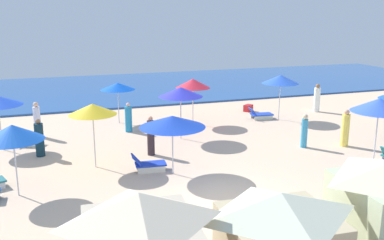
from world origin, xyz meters
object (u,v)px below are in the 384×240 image
Objects in this scene: umbrella_1 at (281,79)px; lounge_chair_9_0 at (26,140)px; umbrella_6 at (118,86)px; beachgoer_1 at (37,120)px; cooler_box_0 at (248,108)px; umbrella_7 at (181,92)px; umbrella_0 at (12,133)px; beachgoer_0 at (304,131)px; umbrella_5 at (379,105)px; lounge_chair_4_0 at (148,164)px; umbrella_8 at (92,109)px; beachgoer_6 at (345,129)px; umbrella_3 at (193,83)px; beachgoer_5 at (39,139)px; beachgoer_4 at (151,137)px; beachgoer_2 at (317,99)px; beachgoer_3 at (129,118)px; lounge_chair_1_0 at (260,114)px; umbrella_4 at (172,121)px.

umbrella_1 is 1.76× the size of lounge_chair_9_0.
beachgoer_1 is (-4.24, -1.47, -1.22)m from umbrella_6.
umbrella_7 is at bearing -176.52° from cooler_box_0.
umbrella_0 is 12.19m from beachgoer_0.
umbrella_1 is at bearing 89.69° from umbrella_5.
lounge_chair_4_0 is 6.83m from lounge_chair_9_0.
umbrella_0 is 3.38m from umbrella_8.
umbrella_5 reaches higher than lounge_chair_4_0.
umbrella_3 is at bearing -13.78° from beachgoer_6.
umbrella_7 is at bearing 169.24° from beachgoer_5.
beachgoer_4 is (5.20, 2.69, -1.38)m from umbrella_0.
beachgoer_3 is at bearing 85.38° from beachgoer_2.
cooler_box_0 is at bearing -47.42° from beachgoer_6.
umbrella_3 is 4.37× the size of cooler_box_0.
beachgoer_2 is at bearing -55.73° from lounge_chair_4_0.
lounge_chair_9_0 is 0.89× the size of beachgoer_5.
umbrella_5 is 15.41m from lounge_chair_9_0.
umbrella_5 is (-0.04, -7.66, 0.07)m from umbrella_1.
lounge_chair_1_0 is 0.80× the size of beachgoer_1.
umbrella_1 is 1.04× the size of umbrella_4.
umbrella_7 is 6.66m from beachgoer_5.
beachgoer_2 reaches higher than beachgoer_0.
umbrella_8 reaches higher than umbrella_3.
lounge_chair_1_0 is at bearing 96.23° from umbrella_5.
umbrella_1 is 1.70× the size of beachgoer_3.
beachgoer_1 reaches higher than beachgoer_2.
umbrella_4 is 8.61m from beachgoer_1.
beachgoer_2 is at bearing -79.35° from beachgoer_6.
umbrella_5 reaches higher than beachgoer_5.
lounge_chair_4_0 is at bearing -169.01° from cooler_box_0.
beachgoer_5 is (-6.45, -0.55, -1.55)m from umbrella_7.
umbrella_0 is 18.50m from beachgoer_2.
umbrella_4 is 1.43× the size of beachgoer_6.
umbrella_0 is 8.50m from umbrella_7.
beachgoer_0 is (12.02, 1.49, -1.43)m from umbrella_0.
beachgoer_1 is at bearing 179.26° from umbrella_3.
lounge_chair_9_0 is at bearing -177.66° from umbrella_1.
beachgoer_3 is (4.99, 6.67, -1.49)m from umbrella_0.
beachgoer_4 is (-7.46, -4.23, 0.54)m from lounge_chair_1_0.
beachgoer_1 is at bearing -103.57° from beachgoer_5.
beachgoer_6 is at bearing 81.63° from umbrella_5.
beachgoer_0 is at bearing 7.05° from umbrella_0.
beachgoer_2 is at bearing 173.45° from beachgoer_3.
umbrella_6 reaches higher than lounge_chair_1_0.
umbrella_8 is 3.35m from beachgoer_5.
umbrella_1 is 1.01× the size of umbrella_7.
beachgoer_1 is 16.27m from beachgoer_2.
umbrella_4 reaches higher than beachgoer_2.
umbrella_4 is 6.81m from beachgoer_0.
umbrella_6 is at bearing 60.95° from umbrella_0.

